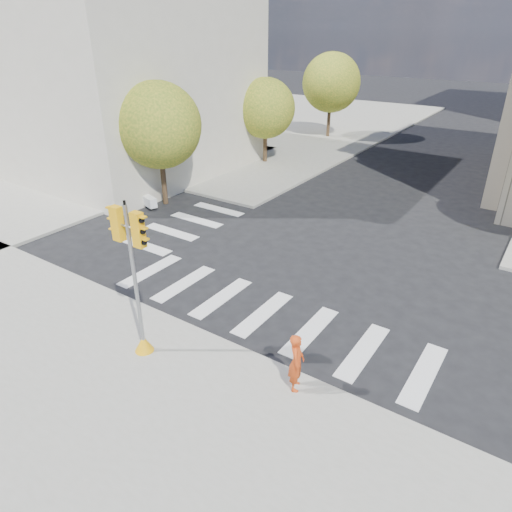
% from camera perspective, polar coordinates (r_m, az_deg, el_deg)
% --- Properties ---
extents(ground, '(160.00, 160.00, 0.00)m').
position_cam_1_polar(ground, '(17.03, 4.90, -4.19)').
color(ground, black).
rests_on(ground, ground).
extents(sidewalk_far_left, '(28.00, 40.00, 0.15)m').
position_cam_1_polar(sidewalk_far_left, '(48.08, -0.58, 16.42)').
color(sidewalk_far_left, gray).
rests_on(sidewalk_far_left, ground).
extents(classical_building, '(19.00, 15.00, 12.70)m').
position_cam_1_polar(classical_building, '(34.17, -19.46, 21.57)').
color(classical_building, beige).
rests_on(classical_building, ground).
extents(tree_lw_near, '(4.40, 4.40, 6.41)m').
position_cam_1_polar(tree_lw_near, '(24.70, -12.09, 15.65)').
color(tree_lw_near, '#382616').
rests_on(tree_lw_near, ground).
extents(tree_lw_mid, '(4.00, 4.00, 5.77)m').
position_cam_1_polar(tree_lw_mid, '(32.42, 1.19, 17.96)').
color(tree_lw_mid, '#382616').
rests_on(tree_lw_mid, ground).
extents(tree_lw_far, '(4.80, 4.80, 6.95)m').
position_cam_1_polar(tree_lw_far, '(41.00, 9.40, 20.59)').
color(tree_lw_far, '#382616').
rests_on(tree_lw_far, ground).
extents(traffic_signal, '(1.06, 0.56, 4.69)m').
position_cam_1_polar(traffic_signal, '(13.09, -14.68, -4.46)').
color(traffic_signal, '#EBA10C').
rests_on(traffic_signal, sidewalk_near).
extents(photographer, '(0.62, 0.72, 1.67)m').
position_cam_1_polar(photographer, '(12.13, 5.07, -13.09)').
color(photographer, '#C23E12').
rests_on(photographer, sidewalk_near).
extents(planter_wall, '(5.83, 2.25, 0.50)m').
position_cam_1_polar(planter_wall, '(27.27, -15.46, 8.01)').
color(planter_wall, white).
rests_on(planter_wall, sidewalk_left_near).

